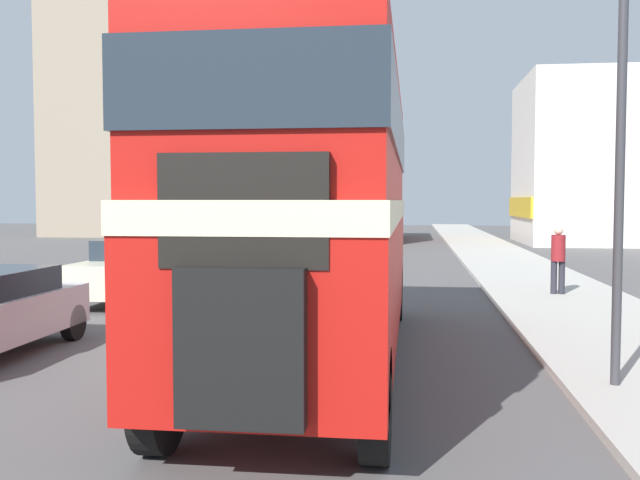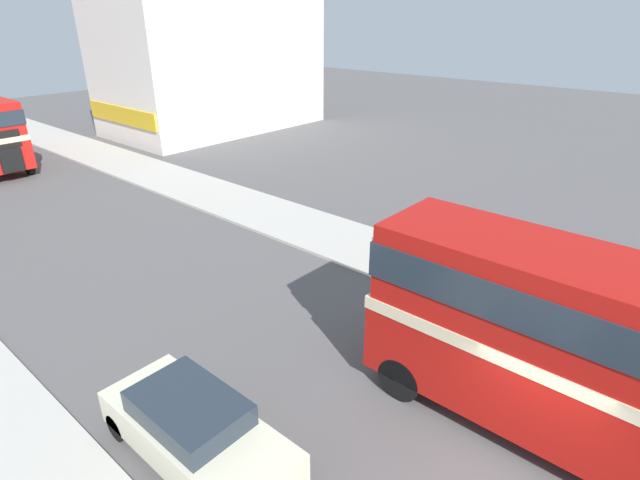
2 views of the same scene
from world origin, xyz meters
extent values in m
plane|color=#565454|center=(0.00, 0.00, 0.00)|extent=(120.00, 120.00, 0.00)
cube|color=#B2140F|center=(1.63, -1.00, 1.36)|extent=(2.42, 10.07, 1.67)
cube|color=beige|center=(1.63, -1.00, 2.35)|extent=(2.44, 10.12, 0.30)
cube|color=#B2140F|center=(1.63, -1.00, 3.41)|extent=(2.37, 9.87, 1.82)
cube|color=#232D38|center=(1.63, -1.00, 3.51)|extent=(2.44, 9.97, 0.82)
cube|color=black|center=(1.63, -6.13, 1.28)|extent=(1.09, 0.20, 1.34)
cube|color=black|center=(1.63, -5.99, 2.41)|extent=(1.45, 0.12, 0.97)
cylinder|color=black|center=(0.56, -5.14, 0.56)|extent=(0.28, 1.11, 1.11)
cylinder|color=black|center=(2.70, -5.14, 0.56)|extent=(0.28, 1.11, 1.11)
cylinder|color=black|center=(0.56, 3.03, 0.56)|extent=(0.28, 1.11, 1.11)
cylinder|color=black|center=(2.70, 3.03, 0.56)|extent=(0.28, 1.11, 1.11)
cube|color=red|center=(1.07, 33.09, 1.33)|extent=(2.45, 9.79, 1.59)
cube|color=beige|center=(1.07, 33.09, 2.27)|extent=(2.47, 9.84, 0.29)
cube|color=red|center=(1.07, 33.09, 3.28)|extent=(2.40, 9.59, 1.74)
cube|color=#232D38|center=(1.07, 33.09, 3.37)|extent=(2.47, 9.69, 0.78)
cube|color=black|center=(1.07, 28.10, 1.25)|extent=(1.10, 0.20, 1.28)
cube|color=black|center=(1.07, 28.23, 2.33)|extent=(1.47, 0.12, 0.93)
cylinder|color=black|center=(-0.01, 29.09, 0.56)|extent=(0.28, 1.11, 1.11)
cylinder|color=black|center=(2.16, 29.09, 0.56)|extent=(0.28, 1.11, 1.11)
cylinder|color=black|center=(-0.01, 36.98, 0.56)|extent=(0.28, 1.11, 1.11)
cylinder|color=black|center=(2.16, 36.98, 0.56)|extent=(0.28, 1.11, 1.11)
cylinder|color=black|center=(-2.97, 0.15, 0.32)|extent=(0.20, 0.64, 0.64)
cube|color=beige|center=(-3.76, 5.13, 0.67)|extent=(1.79, 4.56, 0.77)
cube|color=#232D38|center=(-3.76, 5.31, 1.30)|extent=(1.57, 2.37, 0.48)
cylinder|color=black|center=(-4.55, 3.30, 0.32)|extent=(0.20, 0.64, 0.64)
cylinder|color=black|center=(-2.97, 3.30, 0.32)|extent=(0.20, 0.64, 0.64)
cylinder|color=black|center=(-4.55, 6.96, 0.32)|extent=(0.20, 0.64, 0.64)
cylinder|color=black|center=(-2.97, 6.96, 0.32)|extent=(0.20, 0.64, 0.64)
cylinder|color=#282833|center=(6.63, 6.83, 0.54)|extent=(0.16, 0.16, 0.84)
cylinder|color=#282833|center=(6.82, 6.83, 0.54)|extent=(0.16, 0.16, 0.84)
cylinder|color=maroon|center=(6.72, 6.83, 1.29)|extent=(0.35, 0.35, 0.66)
sphere|color=beige|center=(6.72, 6.83, 1.74)|extent=(0.23, 0.23, 0.23)
cylinder|color=#38383D|center=(5.65, -2.31, 2.87)|extent=(0.12, 0.12, 5.50)
cube|color=gray|center=(-19.24, 36.12, 13.41)|extent=(5.69, 5.69, 26.82)
cube|color=gold|center=(9.32, 31.15, 2.10)|extent=(0.12, 8.38, 1.15)
camera|label=1|loc=(3.03, -11.81, 2.50)|focal=40.00mm
camera|label=2|loc=(-7.83, -1.71, 8.52)|focal=28.00mm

